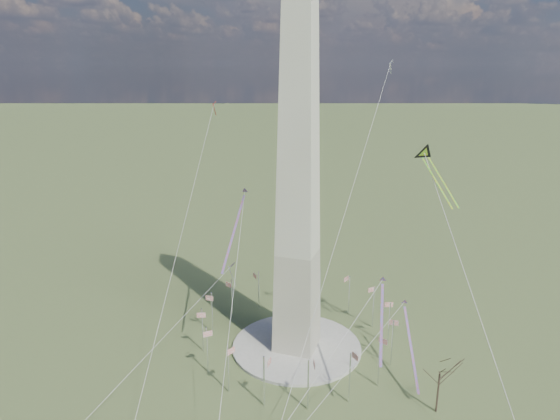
% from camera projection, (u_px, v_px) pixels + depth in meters
% --- Properties ---
extents(ground, '(2000.00, 2000.00, 0.00)m').
position_uv_depth(ground, '(297.00, 348.00, 140.02)').
color(ground, '#445B2D').
rests_on(ground, ground).
extents(plaza, '(36.00, 36.00, 0.80)m').
position_uv_depth(plaza, '(297.00, 346.00, 139.90)').
color(plaza, beige).
rests_on(plaza, ground).
extents(washington_monument, '(15.56, 15.56, 100.00)m').
position_uv_depth(washington_monument, '(298.00, 181.00, 126.48)').
color(washington_monument, beige).
rests_on(washington_monument, plaza).
extents(flagpole_ring, '(54.40, 54.40, 13.00)m').
position_uv_depth(flagpole_ring, '(297.00, 325.00, 137.96)').
color(flagpole_ring, white).
rests_on(flagpole_ring, ground).
extents(tree_near, '(8.64, 8.64, 15.13)m').
position_uv_depth(tree_near, '(440.00, 370.00, 111.37)').
color(tree_near, '#4A362C').
rests_on(tree_near, ground).
extents(kite_delta_black, '(12.83, 15.38, 13.51)m').
position_uv_depth(kite_delta_black, '(426.00, 157.00, 126.84)').
color(kite_delta_black, black).
rests_on(kite_delta_black, ground).
extents(kite_diamond_purple, '(1.90, 2.81, 8.33)m').
position_uv_depth(kite_diamond_purple, '(232.00, 268.00, 151.06)').
color(kite_diamond_purple, '#331562').
rests_on(kite_diamond_purple, ground).
extents(kite_streamer_left, '(3.83, 18.59, 12.80)m').
position_uv_depth(kite_streamer_left, '(382.00, 310.00, 113.28)').
color(kite_streamer_left, '#E54124').
rests_on(kite_streamer_left, ground).
extents(kite_streamer_mid, '(4.61, 23.66, 16.29)m').
position_uv_depth(kite_streamer_mid, '(238.00, 217.00, 133.00)').
color(kite_streamer_mid, '#E54124').
rests_on(kite_streamer_mid, ground).
extents(kite_streamer_right, '(7.30, 20.29, 14.32)m').
position_uv_depth(kite_streamer_right, '(409.00, 333.00, 126.07)').
color(kite_streamer_right, '#E54124').
rests_on(kite_streamer_right, ground).
extents(kite_small_red, '(1.30, 2.03, 4.93)m').
position_uv_depth(kite_small_red, '(214.00, 105.00, 170.43)').
color(kite_small_red, red).
rests_on(kite_small_red, ground).
extents(kite_small_white, '(1.38, 1.72, 4.50)m').
position_uv_depth(kite_small_white, '(391.00, 63.00, 156.24)').
color(kite_small_white, silver).
rests_on(kite_small_white, ground).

